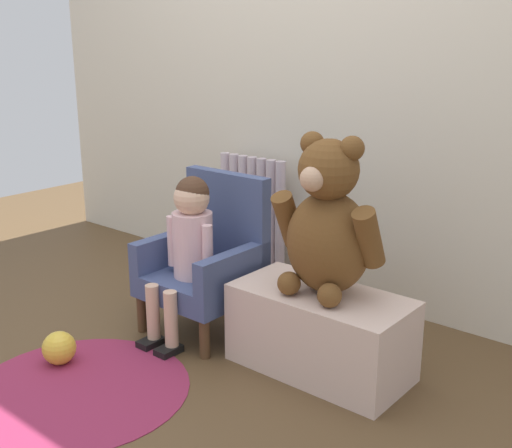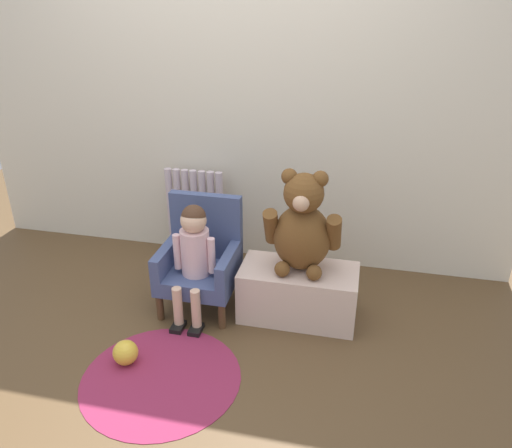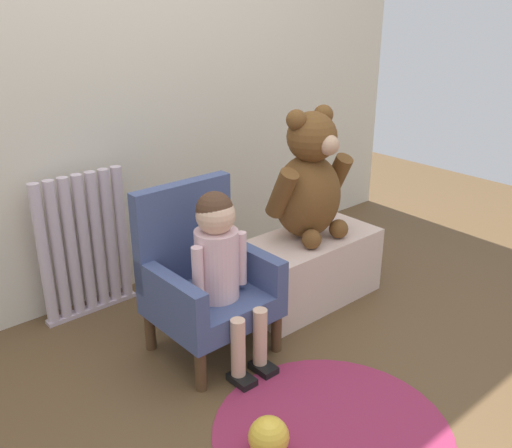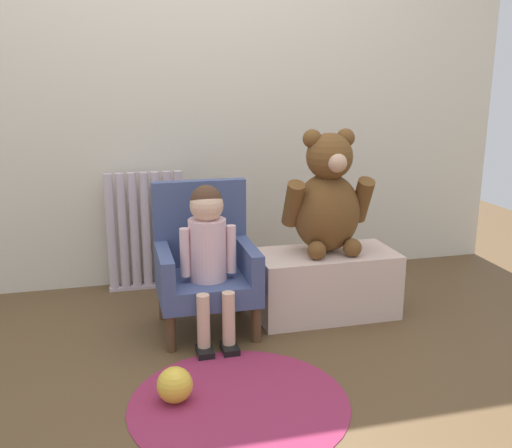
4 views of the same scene
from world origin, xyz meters
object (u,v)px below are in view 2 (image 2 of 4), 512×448
object	(u,v)px
floor_rug	(161,378)
child_armchair	(201,259)
radiator	(195,215)
toy_ball	(126,353)
child_figure	(194,247)
low_bench	(298,293)
large_teddy_bear	(302,227)

from	to	relation	value
floor_rug	child_armchair	bearing A→B (deg)	90.51
radiator	toy_ball	bearing A→B (deg)	-89.26
child_figure	low_bench	xyz separation A→B (m)	(0.60, 0.10, -0.29)
child_armchair	low_bench	world-z (taller)	child_armchair
child_armchair	low_bench	xyz separation A→B (m)	(0.60, -0.01, -0.15)
toy_ball	child_armchair	bearing A→B (deg)	70.90
radiator	floor_rug	xyz separation A→B (m)	(0.24, -1.28, -0.33)
low_bench	toy_ball	bearing A→B (deg)	-142.95
floor_rug	toy_ball	xyz separation A→B (m)	(-0.23, 0.07, 0.06)
child_figure	toy_ball	xyz separation A→B (m)	(-0.22, -0.52, -0.39)
large_teddy_bear	child_armchair	bearing A→B (deg)	-179.28
low_bench	toy_ball	xyz separation A→B (m)	(-0.82, -0.62, -0.09)
radiator	low_bench	distance (m)	1.04
large_teddy_bear	toy_ball	bearing A→B (deg)	-142.24
child_figure	low_bench	distance (m)	0.68
toy_ball	large_teddy_bear	bearing A→B (deg)	37.76
child_figure	child_armchair	bearing A→B (deg)	90.00
large_teddy_bear	toy_ball	size ratio (longest dim) A/B	4.51
low_bench	toy_ball	distance (m)	1.03
child_figure	floor_rug	size ratio (longest dim) A/B	0.86
floor_rug	low_bench	bearing A→B (deg)	49.25
radiator	child_figure	xyz separation A→B (m)	(0.23, -0.69, 0.12)
radiator	child_figure	distance (m)	0.74
child_armchair	large_teddy_bear	size ratio (longest dim) A/B	1.14
child_armchair	toy_ball	world-z (taller)	child_armchair
low_bench	large_teddy_bear	world-z (taller)	large_teddy_bear
low_bench	toy_ball	world-z (taller)	low_bench
child_figure	floor_rug	xyz separation A→B (m)	(0.01, -0.59, -0.45)
child_figure	low_bench	size ratio (longest dim) A/B	1.02
toy_ball	low_bench	bearing A→B (deg)	37.05
large_teddy_bear	child_figure	bearing A→B (deg)	-168.62
child_armchair	child_figure	distance (m)	0.18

